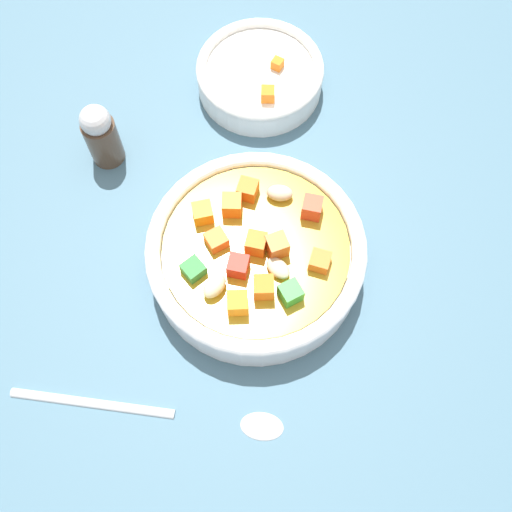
% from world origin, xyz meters
% --- Properties ---
extents(ground_plane, '(1.40, 1.40, 0.02)m').
position_xyz_m(ground_plane, '(0.00, 0.00, -0.01)').
color(ground_plane, '#42667A').
extents(soup_bowl_main, '(0.21, 0.21, 0.06)m').
position_xyz_m(soup_bowl_main, '(0.00, 0.00, 0.03)').
color(soup_bowl_main, white).
rests_on(soup_bowl_main, ground_plane).
extents(spoon, '(0.25, 0.03, 0.01)m').
position_xyz_m(spoon, '(0.07, 0.15, 0.00)').
color(spoon, silver).
rests_on(spoon, ground_plane).
extents(side_bowl_small, '(0.14, 0.14, 0.04)m').
position_xyz_m(side_bowl_small, '(0.03, -0.22, 0.02)').
color(side_bowl_small, white).
rests_on(side_bowl_small, ground_plane).
extents(pepper_shaker, '(0.03, 0.03, 0.08)m').
position_xyz_m(pepper_shaker, '(0.17, -0.10, 0.04)').
color(pepper_shaker, '#4C3828').
rests_on(pepper_shaker, ground_plane).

